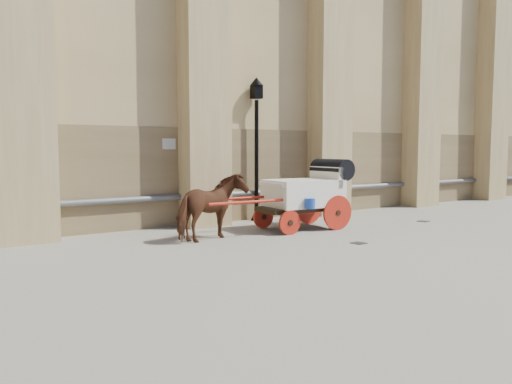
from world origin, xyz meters
TOP-DOWN VIEW (x-y plane):
  - ground at (0.00, 0.00)m, footprint 90.00×90.00m
  - horse at (-1.97, 1.36)m, footprint 2.22×1.53m
  - carriage at (1.32, 1.51)m, footprint 4.73×1.70m
  - street_lamp at (0.98, 3.74)m, footprint 0.44×0.44m
  - drain_grate_near at (0.86, -1.07)m, footprint 0.35×0.35m
  - drain_grate_far at (5.37, 0.52)m, footprint 0.37×0.37m

SIDE VIEW (x-z plane):
  - ground at x=0.00m, z-range 0.00..0.00m
  - drain_grate_near at x=0.86m, z-range 0.00..0.01m
  - drain_grate_far at x=5.37m, z-range 0.00..0.01m
  - horse at x=-1.97m, z-range 0.00..1.71m
  - carriage at x=1.32m, z-range 0.08..2.13m
  - street_lamp at x=0.98m, z-range 0.16..4.82m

